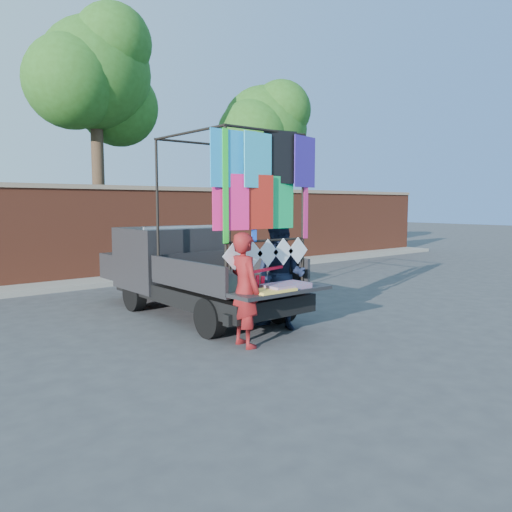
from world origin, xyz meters
TOP-DOWN VIEW (x-y plane):
  - ground at (0.00, 0.00)m, footprint 90.00×90.00m
  - brick_wall at (0.00, 7.00)m, footprint 30.00×0.45m
  - curb at (0.00, 6.30)m, footprint 30.00×1.20m
  - tree_mid at (1.02, 8.12)m, footprint 4.20×3.30m
  - tree_right at (7.52, 8.12)m, footprint 4.20×3.30m
  - pickup_truck at (0.13, 2.11)m, footprint 2.05×5.14m
  - woman at (-0.49, -0.63)m, footprint 0.46×0.65m
  - man at (0.61, -0.21)m, footprint 1.00×1.09m
  - streamer_bundle at (-0.05, -0.43)m, footprint 0.97×0.28m

SIDE VIEW (x-z plane):
  - ground at x=0.00m, z-range 0.00..0.00m
  - curb at x=0.00m, z-range 0.00..0.12m
  - pickup_truck at x=0.13m, z-range -0.80..2.43m
  - woman at x=-0.49m, z-range 0.00..1.69m
  - streamer_bundle at x=-0.05m, z-range 0.53..1.21m
  - man at x=0.61m, z-range 0.00..1.82m
  - brick_wall at x=0.00m, z-range 0.02..2.63m
  - tree_right at x=7.52m, z-range 1.44..8.06m
  - tree_mid at x=1.02m, z-range 1.83..9.56m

